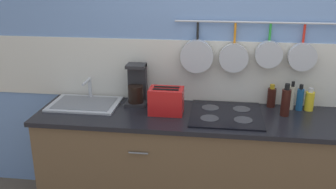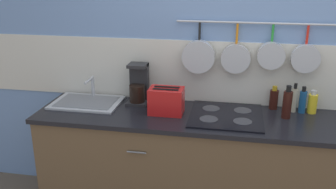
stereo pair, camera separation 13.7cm
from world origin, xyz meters
The scene contains 12 objects.
wall_back centered at (0.00, 0.35, 1.27)m, with size 7.20×0.15×2.60m.
cabinet_base centered at (0.00, 0.00, 0.43)m, with size 3.23×0.60×0.85m.
countertop centered at (0.00, 0.00, 0.87)m, with size 3.27×0.62×0.03m.
sink_basin centered at (-1.32, 0.10, 0.90)m, with size 0.54×0.39×0.18m.
coffee_maker centered at (-0.92, 0.20, 1.02)m, with size 0.17×0.18×0.32m.
toaster centered at (-0.65, 0.01, 0.99)m, with size 0.27×0.17×0.20m.
cooktop centered at (-0.20, 0.03, 0.89)m, with size 0.53×0.54×0.01m.
bottle_olive_oil centered at (0.15, 0.25, 0.97)m, with size 0.07×0.07×0.18m.
bottle_cooking_wine centered at (0.23, 0.08, 1.00)m, with size 0.07×0.07×0.25m.
bottle_hot_sauce centered at (0.30, 0.22, 0.99)m, with size 0.04×0.04×0.22m.
bottle_sesame_oil centered at (0.36, 0.21, 0.98)m, with size 0.05×0.05×0.21m.
bottle_vinegar centered at (0.43, 0.22, 0.97)m, with size 0.07×0.07×0.18m.
Camera 1 is at (-0.29, -2.60, 1.95)m, focal length 40.00 mm.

